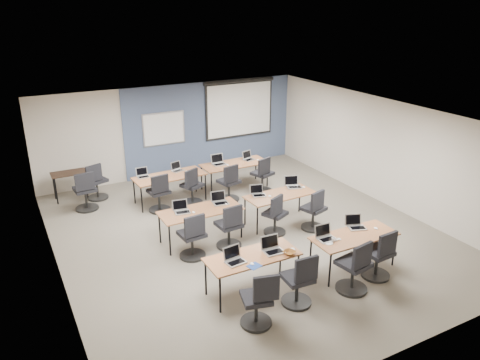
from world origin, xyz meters
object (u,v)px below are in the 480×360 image
laptop_10 (219,162)px  task_chair_10 (229,186)px  whiteboard (164,129)px  laptop_0 (234,258)px  training_table_mid_right (280,196)px  laptop_11 (248,158)px  training_table_mid_left (201,212)px  training_table_front_right (354,238)px  laptop_7 (293,184)px  task_chair_3 (379,258)px  laptop_5 (220,200)px  projector_screen (239,106)px  laptop_6 (258,193)px  task_chair_2 (355,270)px  laptop_8 (143,175)px  training_table_front_left (253,258)px  task_chair_11 (263,178)px  spare_chair_a (96,184)px  task_chair_1 (299,284)px  laptop_2 (325,236)px  laptop_9 (177,169)px  task_chair_7 (314,213)px  training_table_back_left (170,177)px  training_table_back_right (235,165)px  task_chair_5 (230,230)px  laptop_3 (356,225)px  task_chair_9 (192,189)px  laptop_4 (181,209)px  utility_table (69,176)px  task_chair_4 (193,239)px  laptop_1 (272,248)px  task_chair_8 (159,196)px  task_chair_0 (259,304)px

laptop_10 → task_chair_10: size_ratio=0.35×
whiteboard → laptop_0: (-1.07, -6.50, -0.66)m
training_table_mid_right → laptop_11: 2.63m
training_table_mid_left → laptop_10: size_ratio=4.96×
training_table_front_right → laptop_7: laptop_7 is taller
task_chair_3 → laptop_5: task_chair_3 is taller
laptop_10 → projector_screen: bearing=48.1°
laptop_7 → laptop_6: bearing=-157.6°
task_chair_2 → laptop_8: task_chair_2 is taller
training_table_front_left → laptop_11: size_ratio=5.37×
task_chair_3 → task_chair_11: 4.71m
spare_chair_a → laptop_5: bearing=-77.2°
task_chair_1 → laptop_8: bearing=104.3°
task_chair_1 → spare_chair_a: spare_chair_a is taller
laptop_8 → task_chair_11: size_ratio=0.29×
training_table_mid_left → training_table_mid_right: (1.99, -0.07, -0.00)m
laptop_2 → task_chair_2: (0.08, -0.78, -0.36)m
laptop_9 → laptop_10: laptop_10 is taller
laptop_8 → task_chair_7: bearing=-47.2°
training_table_back_left → laptop_2: bearing=-76.0°
task_chair_2 → laptop_5: task_chair_2 is taller
laptop_2 → laptop_9: size_ratio=1.16×
training_table_back_right → task_chair_5: (-1.67, -2.98, -0.26)m
laptop_7 → laptop_10: bearing=129.9°
laptop_9 → task_chair_11: task_chair_11 is taller
laptop_3 → laptop_7: bearing=106.9°
task_chair_9 → laptop_0: bearing=-126.2°
laptop_7 → laptop_0: bearing=-120.1°
laptop_3 → laptop_8: 5.58m
laptop_4 → task_chair_7: size_ratio=0.32×
utility_table → laptop_7: bearing=-37.2°
training_table_back_right → laptop_2: 4.74m
task_chair_4 → laptop_1: bearing=-65.7°
laptop_5 → task_chair_10: size_ratio=0.33×
task_chair_10 → task_chair_1: bearing=-113.9°
task_chair_11 → laptop_7: bearing=-112.7°
task_chair_4 → laptop_7: 3.10m
task_chair_5 → laptop_2: bearing=-59.7°
training_table_mid_right → task_chair_9: bearing=123.1°
training_table_back_left → laptop_10: bearing=4.9°
laptop_1 → task_chair_2: (1.21, -0.86, -0.36)m
projector_screen → laptop_9: bearing=-149.1°
training_table_front_right → training_table_back_right: 4.87m
task_chair_1 → task_chair_10: bearing=81.6°
task_chair_8 → whiteboard: bearing=60.6°
task_chair_5 → laptop_7: (2.11, 0.76, 0.37)m
laptop_3 → laptop_10: (-0.73, 4.76, 0.00)m
training_table_back_left → task_chair_0: task_chair_0 is taller
laptop_2 → task_chair_3: size_ratio=0.34×
task_chair_3 → task_chair_4: (-2.81, 2.34, -0.00)m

